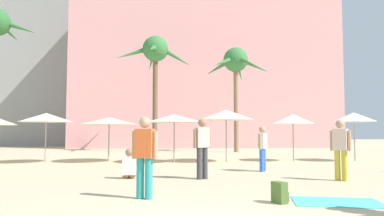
{
  "coord_description": "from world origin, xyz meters",
  "views": [
    {
      "loc": [
        -0.66,
        -5.36,
        1.41
      ],
      "look_at": [
        0.19,
        4.41,
        2.06
      ],
      "focal_mm": 33.58,
      "sensor_mm": 36.0,
      "label": 1
    }
  ],
  "objects_px": {
    "cafe_umbrella_0": "(109,121)",
    "cafe_umbrella_7": "(354,117)",
    "cafe_umbrella_4": "(46,118)",
    "person_mid_center": "(130,168)",
    "palm_tree_left": "(236,65)",
    "person_near_left": "(263,147)",
    "cafe_umbrella_1": "(293,119)",
    "beach_towel": "(337,202)",
    "person_far_right": "(341,147)",
    "backpack": "(280,193)",
    "palm_tree_center": "(155,55)",
    "person_mid_right": "(202,146)",
    "cafe_umbrella_5": "(226,115)",
    "cafe_umbrella_2": "(174,118)",
    "person_mid_left": "(145,154)"
  },
  "relations": [
    {
      "from": "beach_towel",
      "to": "person_near_left",
      "type": "height_order",
      "value": "person_near_left"
    },
    {
      "from": "palm_tree_center",
      "to": "cafe_umbrella_5",
      "type": "distance_m",
      "value": 10.65
    },
    {
      "from": "cafe_umbrella_4",
      "to": "cafe_umbrella_7",
      "type": "distance_m",
      "value": 14.61
    },
    {
      "from": "person_mid_right",
      "to": "person_mid_center",
      "type": "bearing_deg",
      "value": -126.92
    },
    {
      "from": "cafe_umbrella_0",
      "to": "person_mid_center",
      "type": "distance_m",
      "value": 6.58
    },
    {
      "from": "person_near_left",
      "to": "cafe_umbrella_7",
      "type": "bearing_deg",
      "value": 70.12
    },
    {
      "from": "palm_tree_center",
      "to": "person_near_left",
      "type": "height_order",
      "value": "palm_tree_center"
    },
    {
      "from": "beach_towel",
      "to": "palm_tree_left",
      "type": "bearing_deg",
      "value": 84.26
    },
    {
      "from": "cafe_umbrella_4",
      "to": "beach_towel",
      "type": "height_order",
      "value": "cafe_umbrella_4"
    },
    {
      "from": "cafe_umbrella_1",
      "to": "cafe_umbrella_7",
      "type": "relative_size",
      "value": 0.96
    },
    {
      "from": "beach_towel",
      "to": "person_mid_center",
      "type": "height_order",
      "value": "person_mid_center"
    },
    {
      "from": "person_mid_center",
      "to": "cafe_umbrella_0",
      "type": "bearing_deg",
      "value": 14.8
    },
    {
      "from": "cafe_umbrella_4",
      "to": "person_near_left",
      "type": "distance_m",
      "value": 10.01
    },
    {
      "from": "person_mid_left",
      "to": "person_mid_right",
      "type": "relative_size",
      "value": 0.96
    },
    {
      "from": "backpack",
      "to": "person_near_left",
      "type": "relative_size",
      "value": 0.26
    },
    {
      "from": "cafe_umbrella_4",
      "to": "cafe_umbrella_5",
      "type": "relative_size",
      "value": 0.92
    },
    {
      "from": "person_near_left",
      "to": "person_mid_center",
      "type": "bearing_deg",
      "value": -127.25
    },
    {
      "from": "palm_tree_center",
      "to": "cafe_umbrella_5",
      "type": "bearing_deg",
      "value": -68.36
    },
    {
      "from": "cafe_umbrella_2",
      "to": "person_mid_center",
      "type": "height_order",
      "value": "cafe_umbrella_2"
    },
    {
      "from": "cafe_umbrella_0",
      "to": "palm_tree_center",
      "type": "bearing_deg",
      "value": 76.33
    },
    {
      "from": "palm_tree_left",
      "to": "person_far_right",
      "type": "relative_size",
      "value": 4.23
    },
    {
      "from": "cafe_umbrella_0",
      "to": "cafe_umbrella_7",
      "type": "distance_m",
      "value": 11.82
    },
    {
      "from": "cafe_umbrella_4",
      "to": "cafe_umbrella_0",
      "type": "bearing_deg",
      "value": 6.5
    },
    {
      "from": "cafe_umbrella_4",
      "to": "person_mid_center",
      "type": "relative_size",
      "value": 2.58
    },
    {
      "from": "cafe_umbrella_1",
      "to": "beach_towel",
      "type": "relative_size",
      "value": 1.34
    },
    {
      "from": "cafe_umbrella_7",
      "to": "cafe_umbrella_2",
      "type": "bearing_deg",
      "value": -179.92
    },
    {
      "from": "palm_tree_left",
      "to": "backpack",
      "type": "distance_m",
      "value": 19.13
    },
    {
      "from": "palm_tree_center",
      "to": "person_far_right",
      "type": "relative_size",
      "value": 4.74
    },
    {
      "from": "beach_towel",
      "to": "backpack",
      "type": "height_order",
      "value": "backpack"
    },
    {
      "from": "cafe_umbrella_1",
      "to": "person_near_left",
      "type": "distance_m",
      "value": 5.27
    },
    {
      "from": "cafe_umbrella_4",
      "to": "person_mid_right",
      "type": "bearing_deg",
      "value": -44.05
    },
    {
      "from": "person_far_right",
      "to": "cafe_umbrella_1",
      "type": "bearing_deg",
      "value": 35.52
    },
    {
      "from": "cafe_umbrella_1",
      "to": "cafe_umbrella_7",
      "type": "height_order",
      "value": "cafe_umbrella_7"
    },
    {
      "from": "cafe_umbrella_7",
      "to": "person_mid_right",
      "type": "xyz_separation_m",
      "value": [
        -8.1,
        -5.89,
        -1.13
      ]
    },
    {
      "from": "cafe_umbrella_1",
      "to": "cafe_umbrella_5",
      "type": "bearing_deg",
      "value": -176.76
    },
    {
      "from": "palm_tree_center",
      "to": "beach_towel",
      "type": "relative_size",
      "value": 4.92
    },
    {
      "from": "person_far_right",
      "to": "person_near_left",
      "type": "xyz_separation_m",
      "value": [
        -1.57,
        2.59,
        -0.09
      ]
    },
    {
      "from": "palm_tree_center",
      "to": "person_mid_right",
      "type": "height_order",
      "value": "palm_tree_center"
    },
    {
      "from": "cafe_umbrella_1",
      "to": "cafe_umbrella_4",
      "type": "bearing_deg",
      "value": 179.54
    },
    {
      "from": "palm_tree_center",
      "to": "backpack",
      "type": "bearing_deg",
      "value": -81.46
    },
    {
      "from": "cafe_umbrella_0",
      "to": "palm_tree_left",
      "type": "bearing_deg",
      "value": 44.27
    },
    {
      "from": "palm_tree_center",
      "to": "cafe_umbrella_7",
      "type": "height_order",
      "value": "palm_tree_center"
    },
    {
      "from": "cafe_umbrella_5",
      "to": "person_mid_center",
      "type": "height_order",
      "value": "cafe_umbrella_5"
    },
    {
      "from": "cafe_umbrella_1",
      "to": "person_mid_left",
      "type": "xyz_separation_m",
      "value": [
        -6.75,
        -9.25,
        -1.08
      ]
    },
    {
      "from": "palm_tree_left",
      "to": "backpack",
      "type": "relative_size",
      "value": 17.68
    },
    {
      "from": "cafe_umbrella_0",
      "to": "beach_towel",
      "type": "height_order",
      "value": "cafe_umbrella_0"
    },
    {
      "from": "cafe_umbrella_5",
      "to": "person_far_right",
      "type": "xyz_separation_m",
      "value": [
        2.12,
        -6.72,
        -1.25
      ]
    },
    {
      "from": "person_mid_left",
      "to": "cafe_umbrella_0",
      "type": "bearing_deg",
      "value": -143.6
    },
    {
      "from": "cafe_umbrella_7",
      "to": "person_near_left",
      "type": "distance_m",
      "value": 7.08
    },
    {
      "from": "cafe_umbrella_1",
      "to": "cafe_umbrella_7",
      "type": "distance_m",
      "value": 2.94
    }
  ]
}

